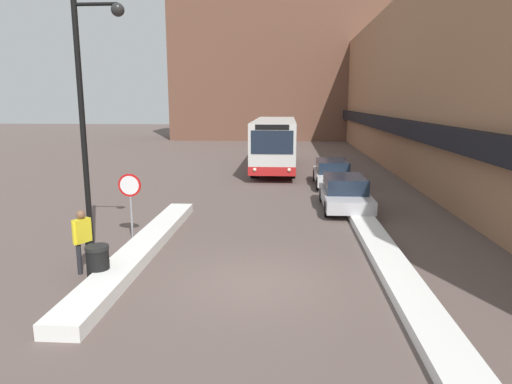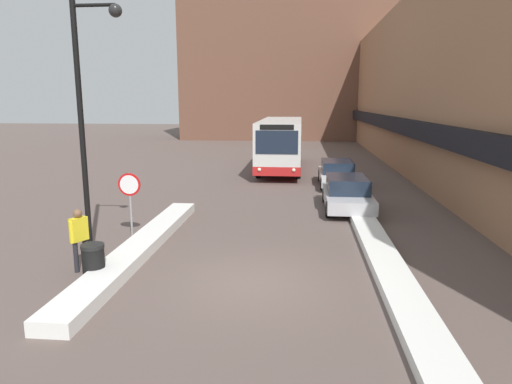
# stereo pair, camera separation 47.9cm
# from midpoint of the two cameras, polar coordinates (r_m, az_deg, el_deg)

# --- Properties ---
(ground_plane) EXTENTS (160.00, 160.00, 0.00)m
(ground_plane) POSITION_cam_midpoint_polar(r_m,az_deg,el_deg) (11.74, -1.09, -11.29)
(ground_plane) COLOR brown
(building_row_right) EXTENTS (5.50, 60.00, 10.97)m
(building_row_right) POSITION_cam_midpoint_polar(r_m,az_deg,el_deg) (35.97, 18.85, 12.21)
(building_row_right) COLOR #996B4C
(building_row_right) RESTS_ON ground_plane
(building_backdrop_far) EXTENTS (26.00, 8.00, 19.73)m
(building_backdrop_far) POSITION_cam_midpoint_polar(r_m,az_deg,el_deg) (57.07, 3.03, 16.64)
(building_backdrop_far) COLOR brown
(building_backdrop_far) RESTS_ON ground_plane
(snow_bank_left) EXTENTS (0.90, 10.51, 0.34)m
(snow_bank_left) POSITION_cam_midpoint_polar(r_m,az_deg,el_deg) (14.35, -14.92, -6.70)
(snow_bank_left) COLOR silver
(snow_bank_left) RESTS_ON ground_plane
(snow_bank_right) EXTENTS (0.90, 11.59, 0.26)m
(snow_bank_right) POSITION_cam_midpoint_polar(r_m,az_deg,el_deg) (12.91, 15.66, -8.98)
(snow_bank_right) COLOR silver
(snow_bank_right) RESTS_ON ground_plane
(city_bus) EXTENTS (2.67, 11.47, 3.32)m
(city_bus) POSITION_cam_midpoint_polar(r_m,az_deg,el_deg) (30.61, 1.92, 6.19)
(city_bus) COLOR silver
(city_bus) RESTS_ON ground_plane
(parked_car_front) EXTENTS (1.92, 4.46, 1.40)m
(parked_car_front) POSITION_cam_midpoint_polar(r_m,az_deg,el_deg) (19.66, 10.37, -0.06)
(parked_car_front) COLOR #B7B7BC
(parked_car_front) RESTS_ON ground_plane
(parked_car_middle) EXTENTS (1.88, 4.57, 1.36)m
(parked_car_middle) POSITION_cam_midpoint_polar(r_m,az_deg,el_deg) (25.11, 8.97, 2.41)
(parked_car_middle) COLOR silver
(parked_car_middle) RESTS_ON ground_plane
(stop_sign) EXTENTS (0.76, 0.08, 2.20)m
(stop_sign) POSITION_cam_midpoint_polar(r_m,az_deg,el_deg) (15.56, -16.33, 0.00)
(stop_sign) COLOR gray
(stop_sign) RESTS_ON ground_plane
(street_lamp) EXTENTS (1.46, 0.36, 7.22)m
(street_lamp) POSITION_cam_midpoint_polar(r_m,az_deg,el_deg) (13.88, -20.97, 10.11)
(street_lamp) COLOR black
(street_lamp) RESTS_ON ground_plane
(pedestrian) EXTENTS (0.39, 0.51, 1.71)m
(pedestrian) POSITION_cam_midpoint_polar(r_m,az_deg,el_deg) (13.02, -21.88, -5.07)
(pedestrian) COLOR #232328
(pedestrian) RESTS_ON ground_plane
(trash_bin) EXTENTS (0.59, 0.59, 0.95)m
(trash_bin) POSITION_cam_midpoint_polar(r_m,az_deg,el_deg) (12.39, -20.21, -8.42)
(trash_bin) COLOR black
(trash_bin) RESTS_ON ground_plane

